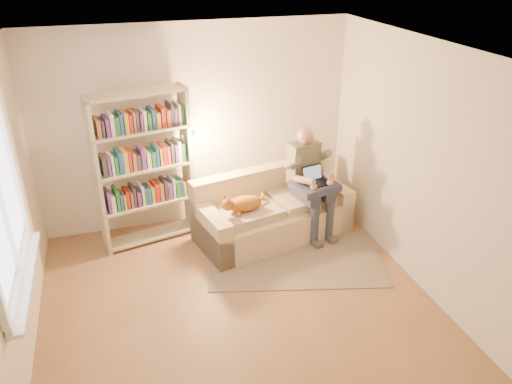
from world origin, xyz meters
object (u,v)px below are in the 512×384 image
object	(u,v)px
sofa	(272,213)
laptop	(313,179)
bookshelf	(143,162)
person	(309,176)
cat	(244,203)

from	to	relation	value
sofa	laptop	xyz separation A→B (m)	(0.48, -0.17, 0.50)
laptop	bookshelf	size ratio (longest dim) A/B	0.17
sofa	person	distance (m)	0.68
person	cat	bearing A→B (deg)	178.39
person	laptop	world-z (taller)	person
sofa	person	size ratio (longest dim) A/B	1.49
cat	bookshelf	size ratio (longest dim) A/B	0.32
cat	bookshelf	world-z (taller)	bookshelf
person	cat	xyz separation A→B (m)	(-0.90, -0.17, -0.16)
sofa	cat	xyz separation A→B (m)	(-0.43, -0.22, 0.33)
sofa	laptop	size ratio (longest dim) A/B	6.23
cat	laptop	size ratio (longest dim) A/B	1.87
person	bookshelf	bearing A→B (deg)	156.78
sofa	laptop	world-z (taller)	laptop
laptop	bookshelf	xyz separation A→B (m)	(-1.98, 0.51, 0.27)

